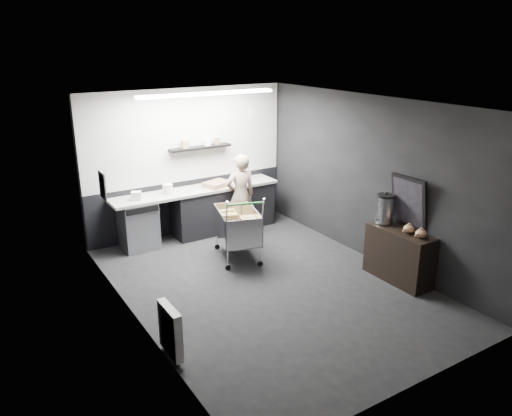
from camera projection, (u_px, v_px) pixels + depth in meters
floor at (268, 285)px, 7.52m from camera, size 5.50×5.50×0.00m
ceiling at (270, 104)px, 6.65m from camera, size 5.50×5.50×0.00m
wall_back at (188, 162)px, 9.29m from camera, size 5.50×0.00×5.50m
wall_front at (424, 272)px, 4.88m from camera, size 5.50×0.00×5.50m
wall_left at (132, 226)px, 6.08m from camera, size 0.00×5.50×5.50m
wall_right at (372, 180)px, 8.09m from camera, size 0.00×5.50×5.50m
kitchen_wall_panel at (187, 135)px, 9.12m from camera, size 3.95×0.02×1.70m
dado_panel at (190, 205)px, 9.55m from camera, size 3.95×0.02×1.00m
floating_shelf at (200, 147)px, 9.20m from camera, size 1.20×0.22×0.04m
wall_clock at (253, 113)px, 9.72m from camera, size 0.20×0.03×0.20m
poster at (102, 185)px, 7.07m from camera, size 0.02×0.30×0.40m
poster_red_band at (102, 180)px, 7.05m from camera, size 0.02×0.22×0.10m
radiator at (170, 330)px, 5.71m from camera, size 0.10×0.50×0.60m
ceiling_strip at (207, 94)px, 8.15m from camera, size 2.40×0.20×0.04m
prep_counter at (204, 210)px, 9.38m from camera, size 3.20×0.61×0.90m
person at (241, 196)px, 9.19m from camera, size 0.61×0.44×1.56m
shopping_cart at (237, 227)px, 8.29m from camera, size 0.89×1.20×1.14m
sideboard at (399, 248)px, 7.55m from camera, size 0.46×1.08×1.62m
fire_extinguisher at (169, 328)px, 6.01m from camera, size 0.14×0.14×0.45m
cardboard_box at (217, 184)px, 9.32m from camera, size 0.54×0.47×0.09m
pink_tub at (168, 189)px, 8.86m from camera, size 0.18×0.18×0.18m
white_container at (136, 196)px, 8.53m from camera, size 0.20×0.18×0.15m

